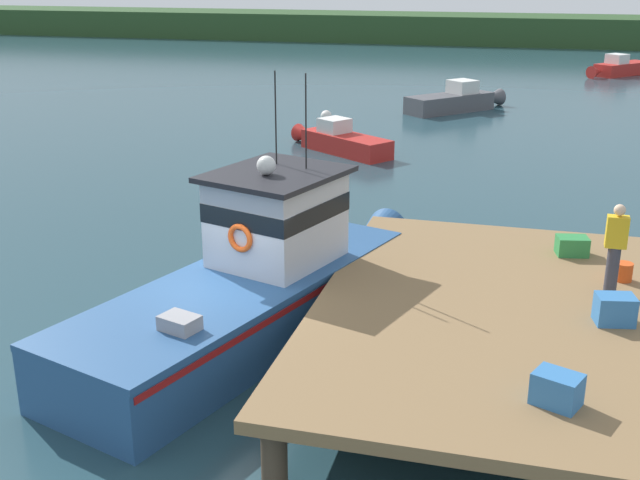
# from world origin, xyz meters

# --- Properties ---
(ground_plane) EXTENTS (200.00, 200.00, 0.00)m
(ground_plane) POSITION_xyz_m (0.00, 0.00, 0.00)
(ground_plane) COLOR #23424C
(dock) EXTENTS (6.00, 9.00, 1.20)m
(dock) POSITION_xyz_m (4.80, 0.00, 1.07)
(dock) COLOR #4C3D2D
(dock) RESTS_ON ground
(main_fishing_boat) EXTENTS (4.89, 9.88, 4.80)m
(main_fishing_boat) POSITION_xyz_m (0.38, 0.55, 1.01)
(main_fishing_boat) COLOR #285184
(main_fishing_boat) RESTS_ON ground
(crate_single_far) EXTENTS (0.67, 0.55, 0.48)m
(crate_single_far) POSITION_xyz_m (6.70, -0.17, 1.44)
(crate_single_far) COLOR #3370B2
(crate_single_far) RESTS_ON dock
(crate_stack_mid_dock) EXTENTS (0.68, 0.55, 0.37)m
(crate_stack_mid_dock) POSITION_xyz_m (6.14, 3.00, 1.39)
(crate_stack_mid_dock) COLOR #2D8442
(crate_stack_mid_dock) RESTS_ON dock
(crate_stack_near_edge) EXTENTS (0.72, 0.64, 0.44)m
(crate_stack_near_edge) POSITION_xyz_m (5.77, -3.01, 1.42)
(crate_stack_near_edge) COLOR #3370B2
(crate_stack_near_edge) RESTS_ON dock
(bait_bucket) EXTENTS (0.32, 0.32, 0.34)m
(bait_bucket) POSITION_xyz_m (7.01, 1.82, 1.37)
(bait_bucket) COLOR #E04C19
(bait_bucket) RESTS_ON dock
(deckhand_by_the_boat) EXTENTS (0.36, 0.22, 1.63)m
(deckhand_by_the_boat) POSITION_xyz_m (6.73, 1.14, 2.06)
(deckhand_by_the_boat) COLOR #383842
(deckhand_by_the_boat) RESTS_ON dock
(moored_boat_near_channel) EXTENTS (4.57, 4.99, 1.44)m
(moored_boat_near_channel) POSITION_xyz_m (1.56, 25.93, 0.49)
(moored_boat_near_channel) COLOR #4C4C51
(moored_boat_near_channel) RESTS_ON ground
(moored_boat_far_right) EXTENTS (4.48, 3.52, 1.22)m
(moored_boat_far_right) POSITION_xyz_m (-1.73, 15.91, 0.42)
(moored_boat_far_right) COLOR red
(moored_boat_far_right) RESTS_ON ground
(moored_boat_mid_harbor) EXTENTS (4.26, 4.75, 1.36)m
(moored_boat_mid_harbor) POSITION_xyz_m (10.25, 41.54, 0.47)
(moored_boat_mid_harbor) COLOR red
(moored_boat_mid_harbor) RESTS_ON ground
(mooring_buoy_inshore) EXTENTS (0.37, 0.37, 0.37)m
(mooring_buoy_inshore) POSITION_xyz_m (-1.25, 15.46, 0.18)
(mooring_buoy_inshore) COLOR silver
(mooring_buoy_inshore) RESTS_ON ground
(mooring_buoy_channel_marker) EXTENTS (0.50, 0.50, 0.50)m
(mooring_buoy_channel_marker) POSITION_xyz_m (-3.76, 21.66, 0.25)
(mooring_buoy_channel_marker) COLOR silver
(mooring_buoy_channel_marker) RESTS_ON ground
(mooring_buoy_outer) EXTENTS (0.48, 0.48, 0.48)m
(mooring_buoy_outer) POSITION_xyz_m (-0.69, 25.93, 0.24)
(mooring_buoy_outer) COLOR #EA5B19
(mooring_buoy_outer) RESTS_ON ground
(far_shoreline) EXTENTS (120.00, 8.00, 2.40)m
(far_shoreline) POSITION_xyz_m (0.00, 62.00, 1.20)
(far_shoreline) COLOR #284723
(far_shoreline) RESTS_ON ground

